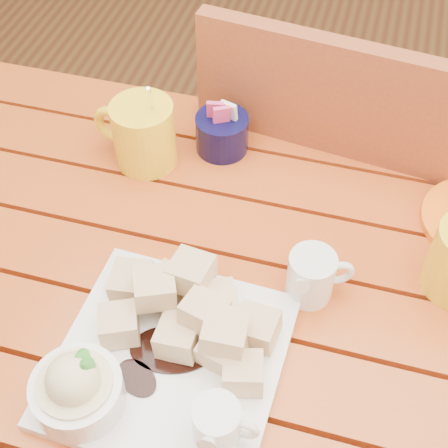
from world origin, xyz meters
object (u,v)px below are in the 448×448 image
(coffee_mug_left, at_px, (142,133))
(chair_far, at_px, (327,187))
(dessert_plate, at_px, (155,356))
(table, at_px, (194,320))

(coffee_mug_left, relative_size, chair_far, 0.18)
(dessert_plate, relative_size, coffee_mug_left, 1.71)
(dessert_plate, height_order, coffee_mug_left, coffee_mug_left)
(table, bearing_deg, coffee_mug_left, 124.43)
(chair_far, bearing_deg, coffee_mug_left, 45.21)
(table, xyz_separation_m, chair_far, (0.15, 0.44, -0.11))
(dessert_plate, height_order, chair_far, chair_far)
(coffee_mug_left, distance_m, chair_far, 0.46)
(chair_far, bearing_deg, table, 78.80)
(dessert_plate, bearing_deg, coffee_mug_left, 112.44)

